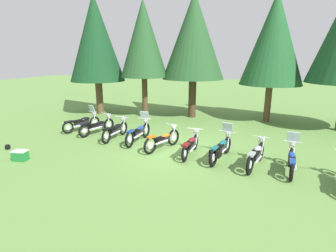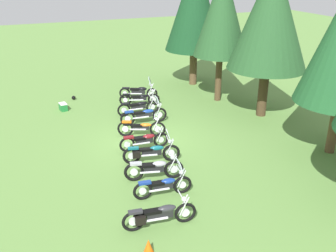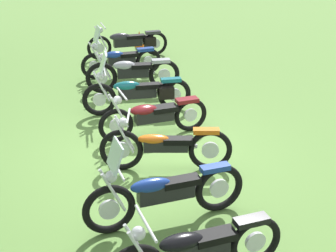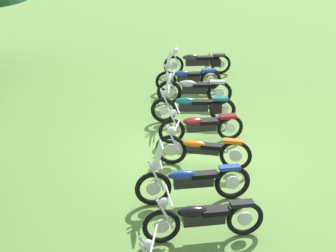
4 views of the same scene
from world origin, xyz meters
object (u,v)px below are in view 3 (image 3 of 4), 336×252
object	(u,v)px
traffic_cone	(139,39)
motorcycle_5	(153,115)
motorcycle_7	(132,72)
motorcycle_9	(129,42)
motorcycle_4	(165,146)
motorcycle_2	(196,249)
motorcycle_3	(164,193)
motorcycle_8	(120,59)
motorcycle_6	(138,92)

from	to	relation	value
traffic_cone	motorcycle_5	bearing A→B (deg)	162.12
motorcycle_7	motorcycle_9	size ratio (longest dim) A/B	0.94
motorcycle_7	motorcycle_9	bearing A→B (deg)	-93.61
motorcycle_4	traffic_cone	distance (m)	8.02
motorcycle_2	motorcycle_3	xyz separation A→B (m)	(1.31, -0.12, 0.03)
motorcycle_3	motorcycle_4	distance (m)	1.56
motorcycle_7	motorcycle_9	distance (m)	2.86
motorcycle_8	traffic_cone	distance (m)	2.95
motorcycle_6	motorcycle_9	xyz separation A→B (m)	(4.05, -1.20, -0.01)
motorcycle_2	motorcycle_6	bearing A→B (deg)	-99.77
motorcycle_3	motorcycle_6	bearing A→B (deg)	-101.81
motorcycle_4	motorcycle_6	distance (m)	2.63
motorcycle_3	motorcycle_4	size ratio (longest dim) A/B	1.15
motorcycle_2	motorcycle_3	bearing A→B (deg)	-92.15
motorcycle_9	motorcycle_2	bearing A→B (deg)	82.07
motorcycle_3	motorcycle_5	distance (m)	2.93
motorcycle_2	motorcycle_8	distance (m)	8.02
motorcycle_4	motorcycle_3	bearing A→B (deg)	89.72
motorcycle_2	motorcycle_5	distance (m)	4.21
motorcycle_6	motorcycle_7	size ratio (longest dim) A/B	1.05
motorcycle_6	motorcycle_7	bearing A→B (deg)	-91.66
motorcycle_9	motorcycle_5	bearing A→B (deg)	82.16
motorcycle_5	motorcycle_9	distance (m)	5.48
traffic_cone	motorcycle_7	bearing A→B (deg)	157.43
motorcycle_6	traffic_cone	bearing A→B (deg)	-98.00
motorcycle_2	motorcycle_9	xyz separation A→B (m)	(9.38, -2.41, 0.00)
motorcycle_2	traffic_cone	size ratio (longest dim) A/B	4.82
motorcycle_7	traffic_cone	world-z (taller)	motorcycle_7
motorcycle_4	motorcycle_8	size ratio (longest dim) A/B	1.00
motorcycle_9	traffic_cone	xyz separation A→B (m)	(1.02, -0.68, -0.22)
motorcycle_6	motorcycle_7	distance (m)	1.37
motorcycle_2	motorcycle_3	world-z (taller)	motorcycle_3
motorcycle_3	motorcycle_9	distance (m)	8.40
motorcycle_8	motorcycle_9	world-z (taller)	motorcycle_8
motorcycle_8	motorcycle_4	bearing A→B (deg)	85.68
motorcycle_6	motorcycle_8	size ratio (longest dim) A/B	1.10
motorcycle_6	motorcycle_8	distance (m)	2.56
motorcycle_8	motorcycle_9	distance (m)	1.72
motorcycle_4	traffic_cone	xyz separation A→B (m)	(7.66, -2.36, -0.21)
motorcycle_3	motorcycle_9	xyz separation A→B (m)	(8.07, -2.30, -0.02)
motorcycle_3	motorcycle_4	xyz separation A→B (m)	(1.43, -0.62, -0.04)
motorcycle_2	motorcycle_4	size ratio (longest dim) A/B	1.08
motorcycle_5	motorcycle_6	world-z (taller)	motorcycle_6
motorcycle_6	motorcycle_7	world-z (taller)	motorcycle_6
motorcycle_6	motorcycle_9	world-z (taller)	motorcycle_6
motorcycle_2	motorcycle_9	size ratio (longest dim) A/B	0.97
motorcycle_2	motorcycle_6	world-z (taller)	motorcycle_6
traffic_cone	motorcycle_8	bearing A→B (deg)	150.13
motorcycle_2	motorcycle_8	world-z (taller)	motorcycle_8
motorcycle_3	motorcycle_4	bearing A→B (deg)	-110.11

